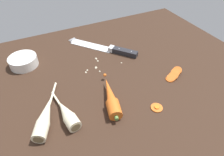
# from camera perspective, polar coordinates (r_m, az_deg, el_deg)

# --- Properties ---
(ground_plane) EXTENTS (1.20, 0.90, 0.04)m
(ground_plane) POSITION_cam_1_polar(r_m,az_deg,el_deg) (0.76, -0.66, -1.08)
(ground_plane) COLOR #332116
(chefs_knife) EXTENTS (0.25, 0.29, 0.04)m
(chefs_knife) POSITION_cam_1_polar(r_m,az_deg,el_deg) (0.91, -3.59, 9.01)
(chefs_knife) COLOR silver
(chefs_knife) RESTS_ON ground_plane
(whole_carrot) EXTENTS (0.08, 0.21, 0.04)m
(whole_carrot) POSITION_cam_1_polar(r_m,az_deg,el_deg) (0.64, -0.33, -5.71)
(whole_carrot) COLOR #D6601E
(whole_carrot) RESTS_ON ground_plane
(parsnip_front) EXTENTS (0.12, 0.22, 0.04)m
(parsnip_front) POSITION_cam_1_polar(r_m,az_deg,el_deg) (0.63, -18.86, -10.68)
(parsnip_front) COLOR beige
(parsnip_front) RESTS_ON ground_plane
(parsnip_mid_left) EXTENTS (0.06, 0.18, 0.04)m
(parsnip_mid_left) POSITION_cam_1_polar(r_m,az_deg,el_deg) (0.61, -12.92, -10.16)
(parsnip_mid_left) COLOR beige
(parsnip_mid_left) RESTS_ON ground_plane
(carrot_slice_stack) EXTENTS (0.08, 0.05, 0.03)m
(carrot_slice_stack) POSITION_cam_1_polar(r_m,az_deg,el_deg) (0.78, 17.45, 0.84)
(carrot_slice_stack) COLOR #D6601E
(carrot_slice_stack) RESTS_ON ground_plane
(carrot_slice_stray_near) EXTENTS (0.04, 0.04, 0.01)m
(carrot_slice_stray_near) POSITION_cam_1_polar(r_m,az_deg,el_deg) (0.65, 12.83, -8.28)
(carrot_slice_stray_near) COLOR #D6601E
(carrot_slice_stray_near) RESTS_ON ground_plane
(prep_bowl) EXTENTS (0.11, 0.11, 0.04)m
(prep_bowl) POSITION_cam_1_polar(r_m,az_deg,el_deg) (0.87, -24.32, 4.50)
(prep_bowl) COLOR white
(prep_bowl) RESTS_ON ground_plane
(mince_crumbs) EXTENTS (0.16, 0.09, 0.01)m
(mince_crumbs) POSITION_cam_1_polar(r_m,az_deg,el_deg) (0.80, -4.82, 3.77)
(mince_crumbs) COLOR beige
(mince_crumbs) RESTS_ON ground_plane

